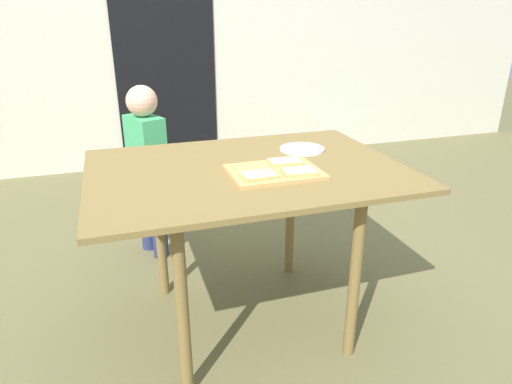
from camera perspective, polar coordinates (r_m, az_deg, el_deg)
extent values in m
plane|color=brown|center=(2.28, -1.05, -15.74)|extent=(16.00, 16.00, 0.00)
cube|color=beige|center=(4.41, -11.96, 21.35)|extent=(8.00, 0.20, 2.77)
cube|color=black|center=(4.32, -11.37, 16.28)|extent=(0.90, 0.02, 2.00)
cube|color=olive|center=(1.91, -1.20, 2.79)|extent=(1.31, 0.94, 0.02)
cylinder|color=olive|center=(1.72, -9.26, -14.62)|extent=(0.05, 0.05, 0.76)
cylinder|color=olive|center=(1.92, 12.35, -10.61)|extent=(0.05, 0.05, 0.76)
cylinder|color=olive|center=(2.32, -12.06, -4.52)|extent=(0.05, 0.05, 0.76)
cylinder|color=olive|center=(2.48, 4.35, -2.37)|extent=(0.05, 0.05, 0.76)
cube|color=tan|center=(1.83, 2.33, 2.54)|extent=(0.37, 0.27, 0.02)
cube|color=tan|center=(1.75, 0.48, 2.12)|extent=(0.14, 0.11, 0.01)
cube|color=beige|center=(1.75, 0.48, 2.34)|extent=(0.13, 0.09, 0.00)
cube|color=tan|center=(1.80, 5.46, 2.58)|extent=(0.14, 0.11, 0.01)
cube|color=beige|center=(1.80, 5.47, 2.79)|extent=(0.13, 0.10, 0.00)
cube|color=tan|center=(1.91, 3.68, 3.81)|extent=(0.14, 0.10, 0.01)
cube|color=beige|center=(1.91, 3.68, 4.01)|extent=(0.13, 0.09, 0.00)
cylinder|color=white|center=(2.16, 5.85, 5.42)|extent=(0.21, 0.21, 0.01)
cylinder|color=navy|center=(2.86, -13.59, -2.64)|extent=(0.09, 0.09, 0.47)
cylinder|color=navy|center=(2.74, -12.19, -3.57)|extent=(0.09, 0.09, 0.47)
cube|color=#3FA566|center=(2.65, -13.67, 5.26)|extent=(0.22, 0.28, 0.38)
sphere|color=#E4A98B|center=(2.59, -14.22, 11.07)|extent=(0.17, 0.17, 0.17)
cylinder|color=#38A86C|center=(4.64, 13.27, 4.07)|extent=(0.44, 0.44, 0.03)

